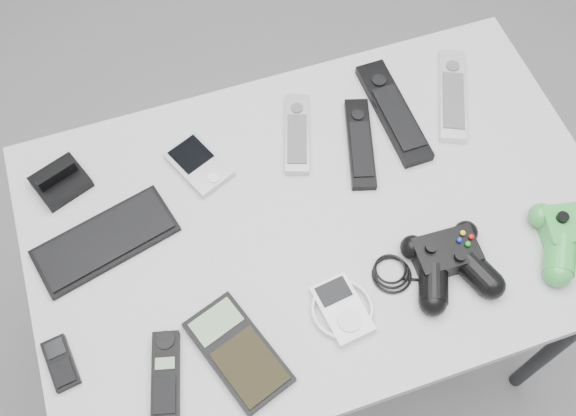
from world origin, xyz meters
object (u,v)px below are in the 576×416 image
object	(u,v)px
remote_black_a	(360,143)
mp3_player	(342,309)
remote_silver_a	(297,133)
remote_silver_b	(452,95)
cordless_handset	(166,375)
calculator	(238,352)
desk	(318,232)
pda_keyboard	(105,240)
remote_black_b	(393,111)
pda	(199,164)
controller_black	(449,261)
mobile_phone	(61,363)

from	to	relation	value
remote_black_a	mp3_player	size ratio (longest dim) A/B	1.76
remote_silver_a	remote_silver_b	bearing A→B (deg)	16.70
cordless_handset	calculator	xyz separation A→B (m)	(0.12, -0.00, -0.00)
desk	pda_keyboard	xyz separation A→B (m)	(-0.37, 0.07, 0.07)
remote_black_a	remote_silver_b	size ratio (longest dim) A/B	0.91
desk	remote_black_b	size ratio (longest dim) A/B	4.26
pda	mp3_player	size ratio (longest dim) A/B	1.07
pda	desk	bearing A→B (deg)	-67.69
cordless_handset	controller_black	world-z (taller)	controller_black
remote_silver_a	remote_black_a	world-z (taller)	same
mobile_phone	controller_black	xyz separation A→B (m)	(0.66, -0.04, 0.02)
pda	mp3_player	distance (m)	0.38
desk	calculator	bearing A→B (deg)	-137.63
remote_black_a	remote_black_b	world-z (taller)	remote_black_b
calculator	mp3_player	world-z (taller)	mp3_player
pda_keyboard	mp3_player	world-z (taller)	mp3_player
remote_black_a	cordless_handset	world-z (taller)	cordless_handset
pda_keyboard	pda	distance (m)	0.22
desk	pda	bearing A→B (deg)	135.56
remote_black_b	mobile_phone	world-z (taller)	remote_black_b
remote_silver_a	cordless_handset	distance (m)	0.50
desk	remote_silver_b	world-z (taller)	remote_silver_b
mobile_phone	calculator	distance (m)	0.28
remote_silver_a	calculator	world-z (taller)	same
desk	cordless_handset	bearing A→B (deg)	-149.97
desk	pda	xyz separation A→B (m)	(-0.17, 0.17, 0.07)
controller_black	remote_silver_a	bearing A→B (deg)	117.01
remote_silver_b	remote_silver_a	bearing A→B (deg)	-157.98
calculator	remote_silver_a	bearing A→B (deg)	39.14
desk	cordless_handset	distance (m)	0.38
desk	calculator	world-z (taller)	calculator
calculator	controller_black	bearing A→B (deg)	-14.67
pda	cordless_handset	size ratio (longest dim) A/B	0.87
remote_black_b	remote_silver_b	xyz separation A→B (m)	(0.13, 0.00, -0.00)
desk	mp3_player	size ratio (longest dim) A/B	9.28
mobile_phone	calculator	xyz separation A→B (m)	(0.27, -0.07, 0.00)
pda	remote_black_b	world-z (taller)	remote_black_b
controller_black	remote_black_b	bearing A→B (deg)	85.85
mobile_phone	controller_black	size ratio (longest dim) A/B	0.34
remote_black_a	controller_black	bearing A→B (deg)	-63.21
remote_silver_a	remote_black_a	size ratio (longest dim) A/B	0.90
controller_black	remote_black_a	bearing A→B (deg)	102.48
pda_keyboard	mp3_player	bearing A→B (deg)	-50.22
mobile_phone	cordless_handset	xyz separation A→B (m)	(0.15, -0.07, 0.00)
remote_black_b	mobile_phone	bearing A→B (deg)	-158.95
pda	mobile_phone	world-z (taller)	pda
remote_black_b	mp3_player	size ratio (longest dim) A/B	2.18
remote_silver_b	cordless_handset	world-z (taller)	same
remote_silver_a	controller_black	size ratio (longest dim) A/B	0.69
calculator	mp3_player	bearing A→B (deg)	-14.95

